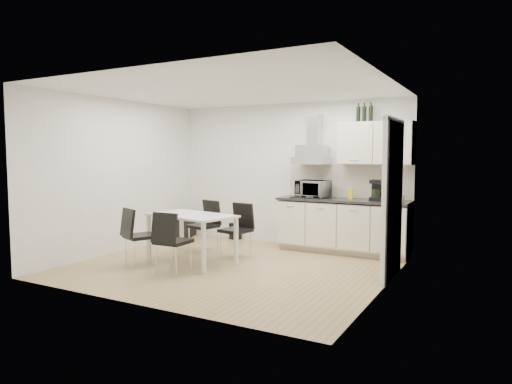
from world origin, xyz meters
TOP-DOWN VIEW (x-y plane):
  - ground at (0.00, 0.00)m, footprint 4.50×4.50m
  - wall_back at (0.00, 2.00)m, footprint 4.50×0.10m
  - wall_front at (0.00, -2.00)m, footprint 4.50×0.10m
  - wall_left at (-2.25, 0.00)m, footprint 0.10×4.00m
  - wall_right at (2.25, 0.00)m, footprint 0.10×4.00m
  - ceiling at (0.00, 0.00)m, footprint 4.50×4.50m
  - doorway at (2.21, 0.55)m, footprint 0.08×1.04m
  - kitchenette at (1.19, 1.73)m, footprint 2.22×0.64m
  - dining_table at (-0.68, -0.09)m, footprint 1.47×1.02m
  - chair_far_left at (-0.96, 0.61)m, footprint 0.55×0.60m
  - chair_far_right at (-0.23, 0.48)m, footprint 0.52×0.57m
  - chair_near_left at (-1.21, -0.64)m, footprint 0.61×0.64m
  - chair_near_right at (-0.51, -0.74)m, footprint 0.45×0.51m
  - guitar_amp at (-2.11, 1.65)m, footprint 0.43×0.64m
  - floor_speaker at (-1.09, 1.90)m, footprint 0.24×0.23m

SIDE VIEW (x-z plane):
  - ground at x=0.00m, z-range 0.00..0.00m
  - floor_speaker at x=-1.09m, z-range 0.00..0.32m
  - guitar_amp at x=-2.11m, z-range 0.00..0.49m
  - chair_far_left at x=-0.96m, z-range 0.00..0.88m
  - chair_far_right at x=-0.23m, z-range 0.00..0.88m
  - chair_near_left at x=-1.21m, z-range 0.00..0.88m
  - chair_near_right at x=-0.51m, z-range 0.00..0.88m
  - dining_table at x=-0.68m, z-range 0.29..1.04m
  - kitchenette at x=1.19m, z-range -0.43..2.09m
  - doorway at x=2.21m, z-range 0.00..2.10m
  - wall_back at x=0.00m, z-range 0.00..2.60m
  - wall_front at x=0.00m, z-range 0.00..2.60m
  - wall_left at x=-2.25m, z-range 0.00..2.60m
  - wall_right at x=2.25m, z-range 0.00..2.60m
  - ceiling at x=0.00m, z-range 2.60..2.60m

